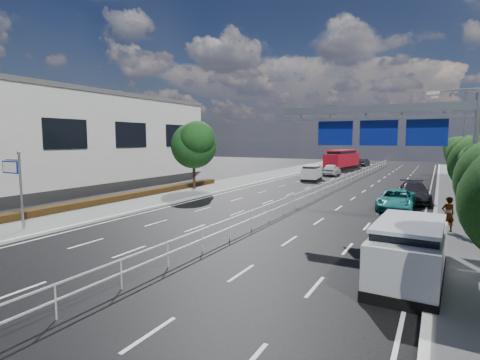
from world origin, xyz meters
The scene contains 23 objects.
ground centered at (0.00, 0.00, 0.00)m, with size 160.00×160.00×0.00m, color black.
sidewalk_near centered at (-11.50, 0.00, 0.07)m, with size 5.00×140.00×0.14m, color slate.
kerb_near centered at (-9.00, 0.00, 0.07)m, with size 0.25×140.00×0.15m, color silver.
kerb_far centered at (9.00, 0.00, 0.07)m, with size 0.25×140.00×0.15m, color silver.
median_fence centered at (0.00, 22.50, 0.53)m, with size 0.05×85.00×1.02m.
hedge_near centered at (-13.30, 5.00, 0.36)m, with size 1.00×36.00×0.44m, color black.
toilet_sign centered at (-10.95, 0.00, 2.94)m, with size 1.62×0.18×4.34m.
overhead_gantry centered at (6.74, 10.05, 5.61)m, with size 10.24×0.38×7.45m.
streetlight_far centered at (10.50, 26.00, 5.21)m, with size 2.78×2.40×9.00m.
near_building centered at (-30.00, 18.00, 5.00)m, with size 12.00×38.00×10.00m, color beige.
near_tree_back centered at (-11.94, 17.97, 4.61)m, with size 4.84×4.51×6.69m.
far_tree_e centered at (11.25, 21.98, 3.56)m, with size 3.63×3.38×5.13m.
far_tree_f centered at (11.24, 29.48, 3.49)m, with size 3.52×3.28×5.02m.
far_tree_g centered at (11.25, 36.98, 3.75)m, with size 3.96×3.69×5.45m.
far_tree_h centered at (11.24, 44.48, 3.42)m, with size 3.41×3.18×4.91m.
white_minivan centered at (-4.55, 31.98, 0.91)m, with size 2.32×4.45×1.85m.
red_bus centered at (-5.51, 51.84, 1.67)m, with size 3.85×10.93×3.20m.
near_car_silver centered at (-4.10, 39.66, 0.80)m, with size 1.89×4.69×1.60m, color silver.
near_car_dark centered at (-3.64, 61.22, 0.68)m, with size 1.45×4.15×1.37m, color black.
silver_minivan centered at (8.30, 2.00, 1.06)m, with size 2.41×5.27×2.16m.
parked_car_teal centered at (6.50, 16.35, 0.70)m, with size 2.33×5.06×1.41m, color #1B7B7B.
parked_car_dark centered at (7.38, 20.61, 0.78)m, with size 2.18×5.36×1.56m, color black.
pedestrian_a centered at (9.60, 10.15, 1.06)m, with size 0.67×0.44×1.84m, color gray.
Camera 1 is at (9.10, -11.87, 4.94)m, focal length 28.00 mm.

